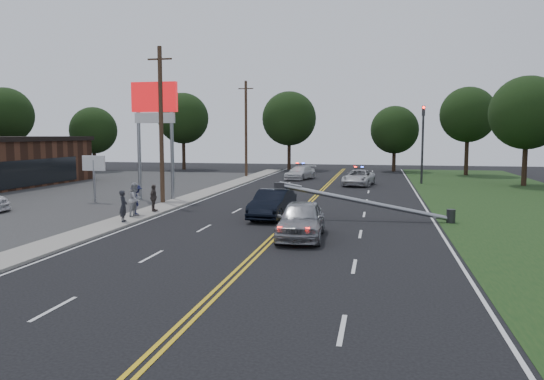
% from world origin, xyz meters
% --- Properties ---
extents(ground, '(120.00, 120.00, 0.00)m').
position_xyz_m(ground, '(0.00, 0.00, 0.00)').
color(ground, black).
rests_on(ground, ground).
extents(sidewalk, '(1.80, 70.00, 0.12)m').
position_xyz_m(sidewalk, '(-8.40, 10.00, 0.06)').
color(sidewalk, gray).
rests_on(sidewalk, ground).
extents(centerline_yellow, '(0.36, 80.00, 0.00)m').
position_xyz_m(centerline_yellow, '(0.00, 10.00, 0.01)').
color(centerline_yellow, gold).
rests_on(centerline_yellow, ground).
extents(pylon_sign, '(3.20, 0.35, 8.00)m').
position_xyz_m(pylon_sign, '(-10.50, 14.00, 6.00)').
color(pylon_sign, gray).
rests_on(pylon_sign, ground).
extents(small_sign, '(1.60, 0.14, 3.10)m').
position_xyz_m(small_sign, '(-14.00, 12.00, 2.33)').
color(small_sign, gray).
rests_on(small_sign, ground).
extents(traffic_signal, '(0.28, 0.41, 7.05)m').
position_xyz_m(traffic_signal, '(8.30, 30.00, 4.21)').
color(traffic_signal, '#2D2D30').
rests_on(traffic_signal, ground).
extents(fallen_streetlight, '(9.36, 0.44, 1.91)m').
position_xyz_m(fallen_streetlight, '(4.19, 8.00, 0.92)').
color(fallen_streetlight, '#2D2D30').
rests_on(fallen_streetlight, ground).
extents(utility_pole_mid, '(1.60, 0.28, 10.00)m').
position_xyz_m(utility_pole_mid, '(-9.20, 12.00, 5.08)').
color(utility_pole_mid, '#382619').
rests_on(utility_pole_mid, ground).
extents(utility_pole_far, '(1.60, 0.28, 10.00)m').
position_xyz_m(utility_pole_far, '(-9.20, 34.00, 5.08)').
color(utility_pole_far, '#382619').
rests_on(utility_pole_far, ground).
extents(tree_3, '(6.05, 6.05, 9.58)m').
position_xyz_m(tree_3, '(-35.56, 31.33, 6.53)').
color(tree_3, black).
rests_on(tree_3, ground).
extents(tree_4, '(5.67, 5.67, 7.81)m').
position_xyz_m(tree_4, '(-29.77, 39.46, 4.96)').
color(tree_4, black).
rests_on(tree_4, ground).
extents(tree_5, '(6.46, 6.46, 9.76)m').
position_xyz_m(tree_5, '(-20.15, 44.62, 6.52)').
color(tree_5, black).
rests_on(tree_5, ground).
extents(tree_6, '(6.87, 6.87, 9.93)m').
position_xyz_m(tree_6, '(-6.83, 46.99, 6.48)').
color(tree_6, black).
rests_on(tree_6, ground).
extents(tree_7, '(5.76, 5.76, 7.93)m').
position_xyz_m(tree_7, '(6.24, 46.23, 5.03)').
color(tree_7, black).
rests_on(tree_7, ground).
extents(tree_8, '(6.07, 6.07, 9.68)m').
position_xyz_m(tree_8, '(13.93, 41.76, 6.63)').
color(tree_8, black).
rests_on(tree_8, ground).
extents(tree_9, '(6.37, 6.37, 9.54)m').
position_xyz_m(tree_9, '(16.97, 29.91, 6.35)').
color(tree_9, black).
rests_on(tree_9, ground).
extents(crashed_sedan, '(1.93, 4.75, 1.53)m').
position_xyz_m(crashed_sedan, '(-1.10, 7.74, 0.77)').
color(crashed_sedan, black).
rests_on(crashed_sedan, ground).
extents(waiting_sedan, '(2.14, 4.85, 1.62)m').
position_xyz_m(waiting_sedan, '(1.20, 2.58, 0.81)').
color(waiting_sedan, gray).
rests_on(waiting_sedan, ground).
extents(emergency_a, '(3.03, 5.23, 1.37)m').
position_xyz_m(emergency_a, '(2.73, 27.21, 0.69)').
color(emergency_a, silver).
rests_on(emergency_a, ground).
extents(emergency_b, '(3.03, 4.99, 1.35)m').
position_xyz_m(emergency_b, '(-3.23, 32.39, 0.68)').
color(emergency_b, silver).
rests_on(emergency_b, ground).
extents(bystander_a, '(0.51, 0.65, 1.58)m').
position_xyz_m(bystander_a, '(-8.06, 4.41, 0.91)').
color(bystander_a, '#212228').
rests_on(bystander_a, sidewalk).
extents(bystander_b, '(0.76, 0.94, 1.80)m').
position_xyz_m(bystander_b, '(-8.27, 6.21, 1.02)').
color(bystander_b, '#A8A9AD').
rests_on(bystander_b, sidewalk).
extents(bystander_c, '(1.03, 1.22, 1.64)m').
position_xyz_m(bystander_c, '(-8.47, 6.75, 0.94)').
color(bystander_c, '#1A1D41').
rests_on(bystander_c, sidewalk).
extents(bystander_d, '(0.44, 0.92, 1.53)m').
position_xyz_m(bystander_d, '(-8.08, 8.10, 0.89)').
color(bystander_d, '#4F443F').
rests_on(bystander_d, sidewalk).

